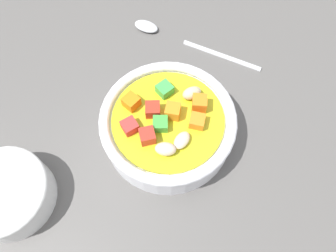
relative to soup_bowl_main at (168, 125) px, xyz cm
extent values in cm
cube|color=#565451|center=(0.00, 0.00, -3.74)|extent=(140.00, 140.00, 2.00)
cylinder|color=white|center=(0.00, 0.00, -0.77)|extent=(16.70, 16.70, 3.95)
torus|color=white|center=(0.00, 0.00, 1.60)|extent=(16.99, 16.99, 1.29)
cylinder|color=gold|center=(0.00, 0.00, 1.41)|extent=(13.92, 13.92, 0.40)
cube|color=red|center=(0.58, -1.97, 2.36)|extent=(2.49, 2.49, 1.51)
cube|color=orange|center=(-1.90, 3.01, 2.29)|extent=(2.39, 2.39, 1.36)
cube|color=red|center=(3.57, 0.40, 2.42)|extent=(2.44, 2.44, 1.62)
cube|color=orange|center=(-0.86, 0.28, 2.47)|extent=(2.42, 2.42, 1.73)
cube|color=green|center=(-2.56, -2.91, 2.26)|extent=(1.99, 1.99, 1.31)
cube|color=orange|center=(1.58, -4.69, 2.37)|extent=(1.78, 1.78, 1.52)
cube|color=orange|center=(-3.82, 1.70, 2.55)|extent=(2.47, 2.47, 1.88)
ellipsoid|color=beige|center=(1.19, 3.26, 2.16)|extent=(2.65, 1.90, 1.11)
ellipsoid|color=beige|center=(3.33, 2.67, 2.39)|extent=(2.75, 2.92, 1.56)
cube|color=red|center=(4.01, -2.49, 2.26)|extent=(2.17, 2.17, 1.30)
cube|color=green|center=(1.35, 0.04, 2.27)|extent=(2.48, 2.48, 1.32)
ellipsoid|color=#C6B991|center=(-4.39, -0.35, 2.35)|extent=(2.89, 2.43, 1.49)
cylinder|color=silver|center=(-15.11, -2.76, -2.37)|extent=(4.46, 12.03, 0.74)
ellipsoid|color=silver|center=(-11.24, -14.93, -2.22)|extent=(3.24, 4.36, 1.03)
cylinder|color=white|center=(19.15, -8.09, -0.96)|extent=(10.55, 10.55, 3.55)
torus|color=white|center=(19.15, -8.09, 1.03)|extent=(10.65, 10.65, 0.84)
camera|label=1|loc=(13.23, 12.09, 36.75)|focal=34.52mm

